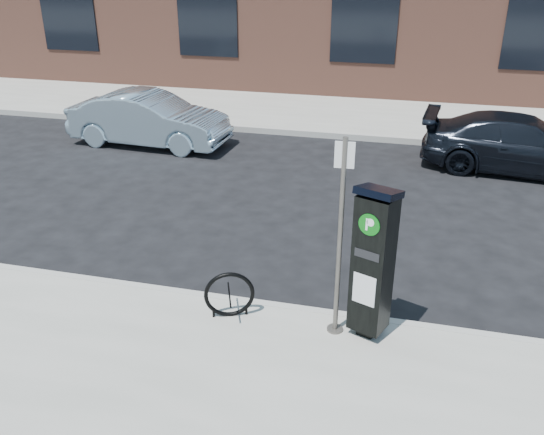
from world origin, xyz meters
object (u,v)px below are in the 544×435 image
(bike_rack, at_px, (229,295))
(car_dark, at_px, (521,144))
(sign_pole, at_px, (340,242))
(car_silver, at_px, (149,119))
(parking_kiosk, at_px, (373,262))

(bike_rack, height_order, car_dark, car_dark)
(sign_pole, distance_m, car_silver, 8.85)
(parking_kiosk, xyz_separation_m, sign_pole, (-0.39, -0.04, 0.23))
(car_silver, bearing_deg, sign_pole, -137.03)
(parking_kiosk, bearing_deg, bike_rack, -156.64)
(bike_rack, bearing_deg, car_silver, 100.78)
(parking_kiosk, height_order, bike_rack, parking_kiosk)
(parking_kiosk, distance_m, bike_rack, 1.89)
(parking_kiosk, relative_size, car_silver, 0.50)
(sign_pole, bearing_deg, car_silver, 127.15)
(sign_pole, xyz_separation_m, car_dark, (3.02, 7.01, -0.78))
(parking_kiosk, relative_size, car_dark, 0.47)
(car_dark, bearing_deg, parking_kiosk, 165.02)
(parking_kiosk, bearing_deg, car_dark, 90.86)
(car_silver, relative_size, car_dark, 0.94)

